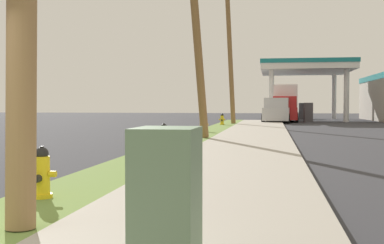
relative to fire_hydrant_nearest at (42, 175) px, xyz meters
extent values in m
cylinder|color=yellow|center=(0.00, 0.01, -0.30)|extent=(0.29, 0.29, 0.06)
cylinder|color=yellow|center=(0.00, 0.01, -0.03)|extent=(0.22, 0.22, 0.60)
sphere|color=black|center=(0.00, 0.01, 0.31)|extent=(0.19, 0.19, 0.19)
cylinder|color=black|center=(0.00, 0.01, 0.39)|extent=(0.06, 0.06, 0.05)
cylinder|color=yellow|center=(-0.16, 0.01, 0.02)|extent=(0.10, 0.09, 0.09)
cylinder|color=yellow|center=(0.16, 0.01, 0.02)|extent=(0.10, 0.09, 0.09)
cylinder|color=black|center=(0.00, -0.16, -0.03)|extent=(0.11, 0.12, 0.11)
cylinder|color=yellow|center=(-0.13, 8.77, -0.30)|extent=(0.29, 0.29, 0.06)
cylinder|color=yellow|center=(-0.13, 8.77, -0.03)|extent=(0.22, 0.22, 0.60)
sphere|color=black|center=(-0.13, 8.77, 0.31)|extent=(0.19, 0.19, 0.19)
cylinder|color=black|center=(-0.13, 8.77, 0.39)|extent=(0.06, 0.06, 0.05)
cylinder|color=yellow|center=(-0.29, 8.77, 0.02)|extent=(0.10, 0.09, 0.09)
cylinder|color=yellow|center=(0.03, 8.77, 0.02)|extent=(0.10, 0.09, 0.09)
cylinder|color=black|center=(-0.13, 8.60, -0.03)|extent=(0.11, 0.12, 0.11)
cylinder|color=yellow|center=(-0.05, 17.64, -0.30)|extent=(0.29, 0.29, 0.06)
cylinder|color=yellow|center=(-0.05, 17.64, -0.03)|extent=(0.22, 0.22, 0.60)
sphere|color=black|center=(-0.05, 17.64, 0.31)|extent=(0.19, 0.19, 0.19)
cylinder|color=black|center=(-0.05, 17.64, 0.39)|extent=(0.06, 0.06, 0.05)
cylinder|color=yellow|center=(-0.21, 17.64, 0.02)|extent=(0.10, 0.09, 0.09)
cylinder|color=yellow|center=(0.11, 17.64, 0.02)|extent=(0.10, 0.09, 0.09)
cylinder|color=black|center=(-0.05, 17.47, -0.03)|extent=(0.11, 0.12, 0.11)
cylinder|color=yellow|center=(0.00, 26.13, -0.30)|extent=(0.29, 0.29, 0.06)
cylinder|color=yellow|center=(0.00, 26.13, -0.03)|extent=(0.22, 0.22, 0.60)
sphere|color=black|center=(0.00, 26.13, 0.31)|extent=(0.19, 0.19, 0.19)
cylinder|color=black|center=(0.00, 26.13, 0.39)|extent=(0.06, 0.06, 0.05)
cylinder|color=yellow|center=(-0.16, 26.13, 0.02)|extent=(0.10, 0.09, 0.09)
cylinder|color=yellow|center=(0.16, 26.13, 0.02)|extent=(0.10, 0.09, 0.09)
cylinder|color=black|center=(0.00, 25.96, -0.03)|extent=(0.11, 0.12, 0.11)
cylinder|color=olive|center=(0.24, 12.99, 4.37)|extent=(1.13, 0.83, 9.39)
cylinder|color=olive|center=(0.33, 28.32, 4.45)|extent=(0.97, 0.89, 9.54)
cube|color=slate|center=(2.41, -2.72, 0.25)|extent=(0.51, 0.64, 1.16)
cylinder|color=silver|center=(3.19, 36.41, 1.77)|extent=(0.44, 0.44, 4.43)
cylinder|color=silver|center=(9.37, 36.41, 1.77)|extent=(0.44, 0.44, 4.43)
cylinder|color=silver|center=(3.19, 44.80, 1.77)|extent=(0.44, 0.44, 4.43)
cylinder|color=silver|center=(9.37, 44.80, 1.77)|extent=(0.44, 0.44, 4.43)
cube|color=white|center=(6.28, 40.61, 4.24)|extent=(7.98, 10.19, 0.50)
cube|color=#197A7F|center=(6.28, 40.61, 4.67)|extent=(8.08, 10.29, 0.36)
cube|color=#47474C|center=(6.28, 36.41, 0.35)|extent=(0.70, 1.10, 1.60)
cube|color=#47474C|center=(6.28, 44.80, 0.35)|extent=(0.70, 1.10, 1.60)
cube|color=#197A7F|center=(12.37, 40.61, 3.41)|extent=(0.50, 13.09, 0.50)
cube|color=white|center=(4.29, 44.11, 0.14)|extent=(1.91, 4.54, 0.85)
cube|color=white|center=(4.29, 43.88, 0.85)|extent=(1.64, 2.06, 0.56)
cylinder|color=black|center=(3.47, 45.82, -0.15)|extent=(0.23, 0.60, 0.60)
cylinder|color=black|center=(5.19, 45.79, -0.15)|extent=(0.23, 0.60, 0.60)
cylinder|color=black|center=(3.40, 42.42, -0.15)|extent=(0.23, 0.60, 0.60)
cylinder|color=black|center=(5.12, 42.39, -0.15)|extent=(0.23, 0.60, 0.60)
cube|color=#197075|center=(4.83, 47.61, 0.14)|extent=(1.84, 4.51, 0.85)
cube|color=#197075|center=(4.83, 47.38, 0.85)|extent=(1.61, 2.03, 0.56)
cylinder|color=black|center=(3.98, 49.31, -0.15)|extent=(0.22, 0.60, 0.60)
cylinder|color=black|center=(5.70, 49.30, -0.15)|extent=(0.22, 0.60, 0.60)
cylinder|color=black|center=(3.96, 45.91, -0.15)|extent=(0.22, 0.60, 0.60)
cylinder|color=black|center=(5.68, 45.90, -0.15)|extent=(0.22, 0.60, 0.60)
cube|color=red|center=(4.39, 36.51, 0.26)|extent=(2.31, 6.49, 1.00)
cube|color=white|center=(4.43, 37.27, 1.71)|extent=(2.15, 4.06, 1.90)
cube|color=red|center=(4.29, 34.46, 1.21)|extent=(1.94, 2.14, 0.90)
cylinder|color=black|center=(5.21, 33.81, -0.07)|extent=(0.26, 0.77, 0.76)
cylinder|color=black|center=(3.31, 33.91, -0.07)|extent=(0.26, 0.77, 0.76)
cylinder|color=black|center=(5.47, 39.11, -0.07)|extent=(0.26, 0.77, 0.76)
cylinder|color=black|center=(3.57, 39.20, -0.07)|extent=(0.26, 0.77, 0.76)
cube|color=#BCBCC1|center=(3.66, 33.97, 0.26)|extent=(2.34, 5.52, 1.00)
cube|color=#BCBCC1|center=(3.60, 33.00, 1.14)|extent=(1.97, 2.16, 0.76)
cube|color=#BCBCC1|center=(3.74, 35.16, 0.88)|extent=(2.06, 3.03, 0.24)
cylinder|color=black|center=(4.48, 31.77, -0.07)|extent=(0.27, 0.77, 0.76)
cylinder|color=black|center=(2.58, 31.89, -0.07)|extent=(0.27, 0.77, 0.76)
cylinder|color=black|center=(4.75, 36.06, -0.07)|extent=(0.27, 0.77, 0.76)
cylinder|color=black|center=(2.85, 36.18, -0.07)|extent=(0.27, 0.77, 0.76)
camera|label=1|loc=(3.26, -6.69, 1.02)|focal=46.71mm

